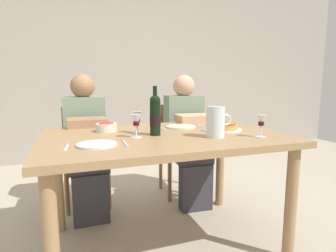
{
  "coord_description": "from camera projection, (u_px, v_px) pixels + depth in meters",
  "views": [
    {
      "loc": [
        -0.56,
        -1.67,
        1.09
      ],
      "look_at": [
        0.06,
        0.09,
        0.8
      ],
      "focal_mm": 29.79,
      "sensor_mm": 36.0,
      "label": 1
    }
  ],
  "objects": [
    {
      "name": "diner_right",
      "position": [
        187.0,
        135.0,
        2.54
      ],
      "size": [
        0.36,
        0.52,
        1.16
      ],
      "rotation": [
        0.0,
        0.0,
        3.07
      ],
      "color": "gray",
      "rests_on": "ground"
    },
    {
      "name": "water_pitcher",
      "position": [
        216.0,
        124.0,
        1.68
      ],
      "size": [
        0.16,
        0.11,
        0.19
      ],
      "color": "silver",
      "rests_on": "dining_table"
    },
    {
      "name": "wine_glass_right_diner",
      "position": [
        136.0,
        121.0,
        1.66
      ],
      "size": [
        0.07,
        0.07,
        0.14
      ],
      "color": "silver",
      "rests_on": "dining_table"
    },
    {
      "name": "spoon_right_setting",
      "position": [
        162.0,
        128.0,
        2.01
      ],
      "size": [
        0.02,
        0.16,
        0.0
      ],
      "primitive_type": "cube",
      "rotation": [
        0.0,
        0.0,
        1.64
      ],
      "color": "silver",
      "rests_on": "dining_table"
    },
    {
      "name": "knife_left_setting",
      "position": [
        125.0,
        143.0,
        1.51
      ],
      "size": [
        0.02,
        0.18,
        0.0
      ],
      "primitive_type": "cube",
      "rotation": [
        0.0,
        0.0,
        1.54
      ],
      "color": "silver",
      "rests_on": "dining_table"
    },
    {
      "name": "back_wall",
      "position": [
        109.0,
        61.0,
        3.98
      ],
      "size": [
        8.0,
        0.1,
        2.8
      ],
      "primitive_type": "cube",
      "color": "#A3998E",
      "rests_on": "ground"
    },
    {
      "name": "salad_bowl",
      "position": [
        107.0,
        127.0,
        1.89
      ],
      "size": [
        0.14,
        0.14,
        0.07
      ],
      "color": "silver",
      "rests_on": "dining_table"
    },
    {
      "name": "baked_tart",
      "position": [
        222.0,
        126.0,
        1.94
      ],
      "size": [
        0.28,
        0.28,
        0.06
      ],
      "color": "silver",
      "rests_on": "dining_table"
    },
    {
      "name": "chair_left",
      "position": [
        85.0,
        148.0,
        2.54
      ],
      "size": [
        0.41,
        0.41,
        0.87
      ],
      "rotation": [
        0.0,
        0.0,
        3.16
      ],
      "color": "olive",
      "rests_on": "ground"
    },
    {
      "name": "fork_left_setting",
      "position": [
        67.0,
        147.0,
        1.41
      ],
      "size": [
        0.03,
        0.16,
        0.0
      ],
      "primitive_type": "cube",
      "rotation": [
        0.0,
        0.0,
        1.48
      ],
      "color": "silver",
      "rests_on": "dining_table"
    },
    {
      "name": "chair_right",
      "position": [
        179.0,
        142.0,
        2.79
      ],
      "size": [
        0.43,
        0.43,
        0.87
      ],
      "rotation": [
        0.0,
        0.0,
        3.07
      ],
      "color": "olive",
      "rests_on": "ground"
    },
    {
      "name": "knife_right_setting",
      "position": [
        199.0,
        126.0,
        2.11
      ],
      "size": [
        0.02,
        0.18,
        0.0
      ],
      "primitive_type": "cube",
      "rotation": [
        0.0,
        0.0,
        1.51
      ],
      "color": "silver",
      "rests_on": "dining_table"
    },
    {
      "name": "diner_left",
      "position": [
        86.0,
        140.0,
        2.3
      ],
      "size": [
        0.34,
        0.51,
        1.16
      ],
      "rotation": [
        0.0,
        0.0,
        3.16
      ],
      "color": "gray",
      "rests_on": "ground"
    },
    {
      "name": "wine_glass_centre",
      "position": [
        137.0,
        118.0,
        1.82
      ],
      "size": [
        0.06,
        0.06,
        0.14
      ],
      "color": "silver",
      "rests_on": "dining_table"
    },
    {
      "name": "dining_table",
      "position": [
        164.0,
        148.0,
        1.81
      ],
      "size": [
        1.5,
        1.0,
        0.76
      ],
      "color": "#9E7A51",
      "rests_on": "ground"
    },
    {
      "name": "dinner_plate_right_setting",
      "position": [
        181.0,
        127.0,
        2.06
      ],
      "size": [
        0.22,
        0.22,
        0.01
      ],
      "primitive_type": "cylinder",
      "color": "silver",
      "rests_on": "dining_table"
    },
    {
      "name": "ground_plane",
      "position": [
        164.0,
        243.0,
        1.91
      ],
      "size": [
        8.0,
        8.0,
        0.0
      ],
      "primitive_type": "plane",
      "color": "#B2A893"
    },
    {
      "name": "wine_bottle",
      "position": [
        155.0,
        115.0,
        1.74
      ],
      "size": [
        0.07,
        0.07,
        0.31
      ],
      "color": "black",
      "rests_on": "dining_table"
    },
    {
      "name": "wine_glass_left_diner",
      "position": [
        261.0,
        122.0,
        1.68
      ],
      "size": [
        0.06,
        0.06,
        0.14
      ],
      "color": "silver",
      "rests_on": "dining_table"
    },
    {
      "name": "dinner_plate_left_setting",
      "position": [
        97.0,
        145.0,
        1.46
      ],
      "size": [
        0.21,
        0.21,
        0.01
      ],
      "primitive_type": "cylinder",
      "color": "silver",
      "rests_on": "dining_table"
    }
  ]
}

